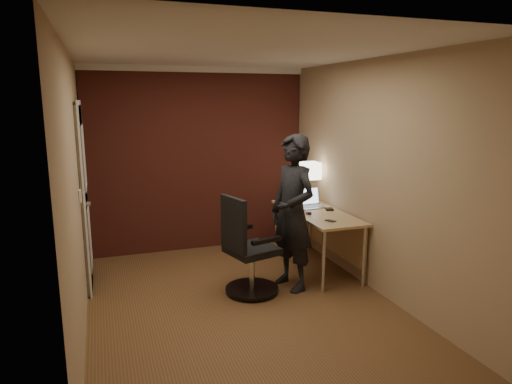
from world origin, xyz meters
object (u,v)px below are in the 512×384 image
Objects in this scene: phone at (330,221)px; wallet at (329,209)px; laptop at (310,202)px; office_chair at (247,252)px; desk at (322,221)px; person at (293,213)px; mouse at (308,212)px; desk_lamp at (310,171)px.

phone is 0.53m from wallet.
laptop is 0.73m from phone.
laptop is at bearing 33.59° from office_chair.
laptop is 0.33× the size of office_chair.
desk is at bearing -79.17° from laptop.
office_chair is at bearing -103.62° from person.
wallet is 0.10× the size of office_chair.
phone is at bearing 71.11° from person.
laptop is 3.48× the size of mouse.
person is (-0.65, -0.93, -0.29)m from desk_lamp.
laptop is 1.33m from office_chair.
desk is at bearing 51.12° from phone.
office_chair is 0.62× the size of person.
wallet reaches higher than desk.
mouse is at bearing -159.48° from desk.
laptop is at bearing 80.77° from mouse.
mouse is at bearing -116.93° from desk_lamp.
mouse is at bearing -117.70° from laptop.
mouse is at bearing 119.30° from person.
desk is 4.31× the size of laptop.
mouse is at bearing -165.37° from wallet.
phone is 0.47m from person.
wallet is (0.10, 0.00, 0.14)m from desk.
desk_lamp reaches higher than wallet.
desk_lamp is 1.06m from phone.
desk is 0.28m from mouse.
wallet is (0.15, -0.25, -0.05)m from laptop.
person is (-0.59, -0.45, 0.25)m from desk.
desk_lamp reaches higher than phone.
phone is 1.05× the size of wallet.
phone is at bearing -0.46° from office_chair.
person reaches higher than desk_lamp.
desk is at bearing 111.68° from person.
mouse is 0.53m from person.
mouse is 0.87× the size of phone.
phone is 1.02m from office_chair.
person is (-0.69, -0.45, 0.11)m from wallet.
phone is at bearing -59.05° from mouse.
desk is 1.22m from office_chair.
laptop is at bearing 100.83° from desk.
person reaches higher than mouse.
person is at bearing 153.85° from phone.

